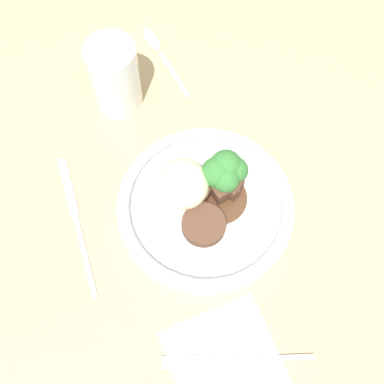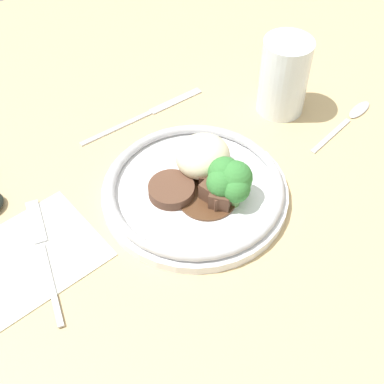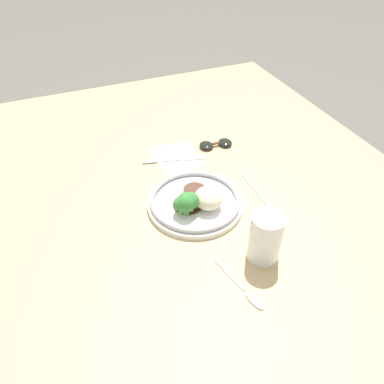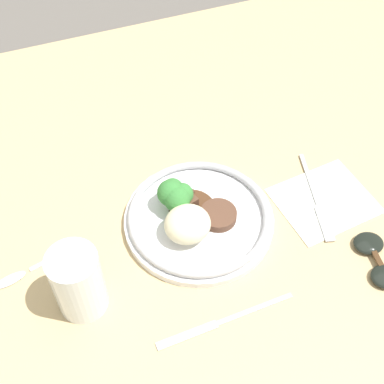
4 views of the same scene
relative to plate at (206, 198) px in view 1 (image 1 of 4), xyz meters
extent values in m
plane|color=#5B5651|center=(-0.05, 0.03, -0.06)|extent=(8.00, 8.00, 0.00)
cube|color=tan|center=(-0.05, 0.03, -0.04)|extent=(1.48, 1.17, 0.04)
cube|color=silver|center=(-0.22, 0.04, -0.02)|extent=(0.17, 0.15, 0.00)
cylinder|color=white|center=(-0.01, 0.00, -0.01)|extent=(0.24, 0.24, 0.01)
torus|color=#B2B2B7|center=(-0.01, 0.00, 0.00)|extent=(0.23, 0.23, 0.01)
ellipsoid|color=beige|center=(0.02, 0.03, 0.02)|extent=(0.07, 0.07, 0.05)
cylinder|color=brown|center=(-0.04, 0.01, 0.00)|extent=(0.06, 0.06, 0.01)
cylinder|color=#51331E|center=(0.00, -0.02, -0.01)|extent=(0.08, 0.08, 0.00)
cube|color=brown|center=(0.00, -0.04, 0.01)|extent=(0.04, 0.04, 0.03)
cube|color=brown|center=(0.00, -0.02, 0.01)|extent=(0.03, 0.03, 0.03)
cube|color=brown|center=(0.01, 0.00, 0.00)|extent=(0.03, 0.03, 0.02)
cube|color=brown|center=(0.00, -0.03, 0.00)|extent=(0.03, 0.03, 0.02)
cylinder|color=#669E51|center=(0.03, -0.03, 0.00)|extent=(0.02, 0.02, 0.02)
sphere|color=#387F38|center=(0.03, -0.03, 0.03)|extent=(0.04, 0.04, 0.04)
cylinder|color=#669E51|center=(0.02, -0.02, 0.00)|extent=(0.01, 0.01, 0.02)
sphere|color=#387F38|center=(0.02, -0.02, 0.03)|extent=(0.04, 0.04, 0.04)
cylinder|color=#669E51|center=(0.02, -0.04, 0.00)|extent=(0.01, 0.01, 0.02)
sphere|color=#387F38|center=(0.02, -0.04, 0.02)|extent=(0.04, 0.04, 0.04)
cylinder|color=#669E51|center=(0.02, -0.03, 0.00)|extent=(0.01, 0.01, 0.01)
sphere|color=#387F38|center=(0.02, -0.03, 0.02)|extent=(0.03, 0.03, 0.03)
cylinder|color=#669E51|center=(0.01, -0.03, 0.00)|extent=(0.01, 0.01, 0.02)
sphere|color=#387F38|center=(0.01, -0.03, 0.02)|extent=(0.04, 0.04, 0.04)
cylinder|color=yellow|center=(0.20, 0.08, 0.03)|extent=(0.06, 0.06, 0.09)
cylinder|color=white|center=(0.20, 0.08, 0.04)|extent=(0.07, 0.07, 0.12)
cube|color=#B7B7BC|center=(-0.22, -0.01, -0.02)|extent=(0.03, 0.11, 0.00)
cube|color=#B7B7BC|center=(-0.19, 0.08, -0.02)|extent=(0.03, 0.07, 0.00)
cube|color=#B7B7BC|center=(-0.02, 0.17, -0.02)|extent=(0.12, 0.01, 0.00)
cube|color=#B7B7BC|center=(0.08, 0.18, -0.02)|extent=(0.09, 0.01, 0.00)
cube|color=#B7B7BC|center=(0.22, -0.01, -0.02)|extent=(0.09, 0.03, 0.00)
ellipsoid|color=#B7B7BC|center=(0.29, 0.00, -0.02)|extent=(0.05, 0.03, 0.01)
camera|label=1|loc=(-0.26, 0.09, 0.66)|focal=50.00mm
camera|label=2|loc=(-0.26, -0.37, 0.51)|focal=50.00mm
camera|label=3|loc=(0.63, -0.27, 0.62)|focal=35.00mm
camera|label=4|loc=(0.18, 0.47, 0.68)|focal=50.00mm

